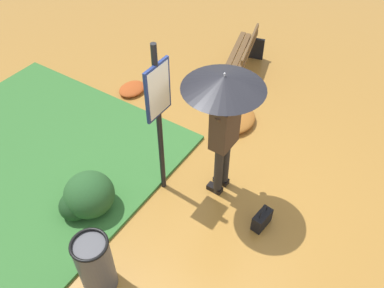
% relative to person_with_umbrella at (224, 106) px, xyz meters
% --- Properties ---
extents(ground_plane, '(18.00, 18.00, 0.00)m').
position_rel_person_with_umbrella_xyz_m(ground_plane, '(0.20, 0.12, -1.55)').
color(ground_plane, '#B27A33').
extents(grass_verge, '(4.80, 4.00, 0.05)m').
position_rel_person_with_umbrella_xyz_m(grass_verge, '(1.58, -2.75, -1.53)').
color(grass_verge, '#387533').
rests_on(grass_verge, ground_plane).
extents(person_with_umbrella, '(0.96, 0.96, 2.04)m').
position_rel_person_with_umbrella_xyz_m(person_with_umbrella, '(0.00, 0.00, 0.00)').
color(person_with_umbrella, '#2D2823').
rests_on(person_with_umbrella, ground_plane).
extents(info_sign_post, '(0.44, 0.07, 2.30)m').
position_rel_person_with_umbrella_xyz_m(info_sign_post, '(0.34, -0.70, -0.11)').
color(info_sign_post, black).
rests_on(info_sign_post, ground_plane).
extents(handbag, '(0.32, 0.18, 0.37)m').
position_rel_person_with_umbrella_xyz_m(handbag, '(0.19, 0.77, -1.42)').
color(handbag, black).
rests_on(handbag, ground_plane).
extents(park_bench, '(1.43, 0.72, 0.75)m').
position_rel_person_with_umbrella_xyz_m(park_bench, '(-2.80, -1.13, -1.15)').
color(park_bench, black).
rests_on(park_bench, ground_plane).
extents(trash_bin, '(0.42, 0.42, 0.83)m').
position_rel_person_with_umbrella_xyz_m(trash_bin, '(1.95, -0.45, -1.13)').
color(trash_bin, '#4C4C51').
rests_on(trash_bin, ground_plane).
extents(shrub_cluster, '(0.74, 0.67, 0.60)m').
position_rel_person_with_umbrella_xyz_m(shrub_cluster, '(1.24, -1.30, -1.27)').
color(shrub_cluster, '#285628').
rests_on(shrub_cluster, ground_plane).
extents(leaf_pile_near_person, '(0.79, 0.63, 0.17)m').
position_rel_person_with_umbrella_xyz_m(leaf_pile_near_person, '(-1.43, -0.51, -1.46)').
color(leaf_pile_near_person, '#A86023').
rests_on(leaf_pile_near_person, ground_plane).
extents(leaf_pile_by_bench, '(0.54, 0.43, 0.12)m').
position_rel_person_with_umbrella_xyz_m(leaf_pile_by_bench, '(-1.18, -2.53, -1.49)').
color(leaf_pile_by_bench, '#B74C1E').
rests_on(leaf_pile_by_bench, ground_plane).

